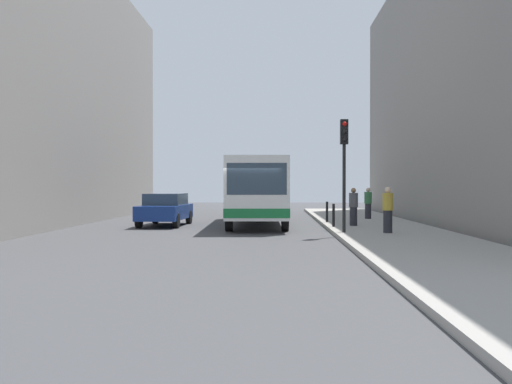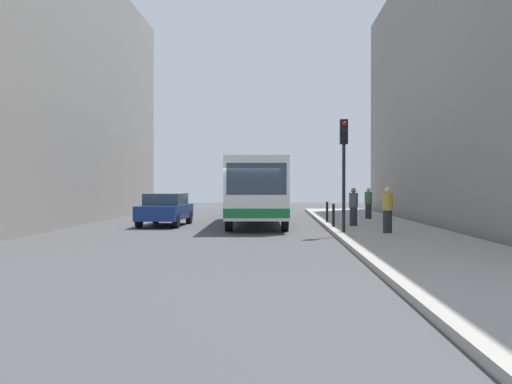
% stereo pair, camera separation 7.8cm
% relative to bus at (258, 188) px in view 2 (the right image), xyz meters
% --- Properties ---
extents(ground_plane, '(80.00, 80.00, 0.00)m').
position_rel_bus_xyz_m(ground_plane, '(-0.22, -4.53, -1.73)').
color(ground_plane, '#424244').
extents(sidewalk, '(4.40, 40.00, 0.15)m').
position_rel_bus_xyz_m(sidewalk, '(5.18, -4.53, -1.65)').
color(sidewalk, '#9E9991').
rests_on(sidewalk, ground).
extents(building_left, '(7.00, 32.00, 13.36)m').
position_rel_bus_xyz_m(building_left, '(-11.72, -0.53, 4.95)').
color(building_left, gray).
rests_on(building_left, ground).
extents(building_right, '(7.00, 32.00, 13.45)m').
position_rel_bus_xyz_m(building_right, '(11.28, -0.53, 5.00)').
color(building_right, gray).
rests_on(building_right, ground).
extents(bus, '(2.78, 11.08, 3.00)m').
position_rel_bus_xyz_m(bus, '(0.00, 0.00, 0.00)').
color(bus, white).
rests_on(bus, ground).
extents(car_beside_bus, '(1.99, 4.46, 1.48)m').
position_rel_bus_xyz_m(car_beside_bus, '(-4.20, -0.91, -0.94)').
color(car_beside_bus, navy).
rests_on(car_beside_bus, ground).
extents(car_behind_bus, '(2.12, 4.52, 1.48)m').
position_rel_bus_xyz_m(car_behind_bus, '(-0.29, 8.97, -0.94)').
color(car_behind_bus, black).
rests_on(car_behind_bus, ground).
extents(traffic_light, '(0.28, 0.33, 4.10)m').
position_rel_bus_xyz_m(traffic_light, '(3.33, -6.20, 1.28)').
color(traffic_light, black).
rests_on(traffic_light, sidewalk).
extents(bollard_near, '(0.11, 0.11, 0.95)m').
position_rel_bus_xyz_m(bollard_near, '(3.23, -3.43, -1.10)').
color(bollard_near, black).
rests_on(bollard_near, sidewalk).
extents(bollard_mid, '(0.11, 0.11, 0.95)m').
position_rel_bus_xyz_m(bollard_mid, '(3.23, -0.41, -1.10)').
color(bollard_mid, black).
rests_on(bollard_mid, sidewalk).
extents(pedestrian_near_signal, '(0.38, 0.38, 1.65)m').
position_rel_bus_xyz_m(pedestrian_near_signal, '(4.86, -6.47, -0.75)').
color(pedestrian_near_signal, '#26262D').
rests_on(pedestrian_near_signal, sidewalk).
extents(pedestrian_mid_sidewalk, '(0.38, 0.38, 1.60)m').
position_rel_bus_xyz_m(pedestrian_mid_sidewalk, '(4.15, -2.68, -0.78)').
color(pedestrian_mid_sidewalk, '#26262D').
rests_on(pedestrian_mid_sidewalk, sidewalk).
extents(pedestrian_far_sidewalk, '(0.38, 0.38, 1.58)m').
position_rel_bus_xyz_m(pedestrian_far_sidewalk, '(5.58, 2.47, -0.79)').
color(pedestrian_far_sidewalk, '#26262D').
rests_on(pedestrian_far_sidewalk, sidewalk).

